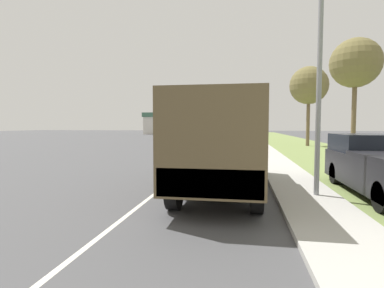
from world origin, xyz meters
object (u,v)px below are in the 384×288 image
military_truck (221,140)px  lamp_post (312,44)px  pickup_truck (383,166)px  car_nearest_ahead (234,145)px  car_second_ahead (235,137)px

military_truck → lamp_post: 3.76m
pickup_truck → lamp_post: bearing=-160.5°
car_nearest_ahead → pickup_truck: 12.94m
car_second_ahead → pickup_truck: 28.34m
military_truck → car_nearest_ahead: 12.36m
military_truck → car_nearest_ahead: bearing=89.5°
lamp_post → military_truck: bearing=168.3°
military_truck → pickup_truck: bearing=3.2°
car_nearest_ahead → lamp_post: bearing=-79.2°
car_nearest_ahead → car_second_ahead: (-0.34, 15.83, 0.01)m
car_second_ahead → lamp_post: 29.05m
military_truck → pickup_truck: (4.82, 0.27, -0.78)m
lamp_post → pickup_truck: bearing=19.5°
car_second_ahead → car_nearest_ahead: bearing=-88.8°
car_second_ahead → pickup_truck: (5.05, -27.88, 0.20)m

